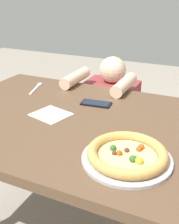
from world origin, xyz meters
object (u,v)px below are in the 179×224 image
Objects in this scene: pizza_near at (127,155)px; cell_phone at (96,104)px; fork at (36,88)px; diner_seated at (110,123)px.

pizza_near is 0.51m from cell_phone.
fork is 0.23× the size of diner_seated.
fork is 1.27× the size of cell_phone.
fork is at bearing -129.55° from diner_seated.
pizza_near is at bearing -54.56° from cell_phone.
diner_seated is (-0.09, 0.47, -0.34)m from cell_phone.
pizza_near is 1.03m from diner_seated.
diner_seated is (-0.38, 0.88, -0.36)m from pizza_near.
cell_phone is (-0.29, 0.41, -0.02)m from pizza_near.
fork is 0.61m from diner_seated.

